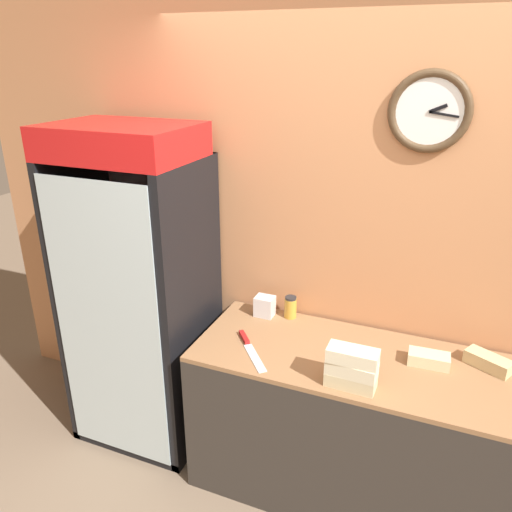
{
  "coord_description": "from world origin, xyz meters",
  "views": [
    {
      "loc": [
        0.36,
        -1.3,
        2.3
      ],
      "look_at": [
        -0.58,
        0.97,
        1.3
      ],
      "focal_mm": 35.0,
      "sensor_mm": 36.0,
      "label": 1
    }
  ],
  "objects_px": {
    "sandwich_stack_top": "(353,356)",
    "condiment_jar": "(291,307)",
    "sandwich_stack_bottom": "(351,380)",
    "sandwich_stack_middle": "(352,368)",
    "sandwich_flat_right": "(488,362)",
    "napkin_dispenser": "(265,306)",
    "chefs_knife": "(248,345)",
    "beverage_cooler": "(143,275)",
    "sandwich_flat_left": "(429,359)"
  },
  "relations": [
    {
      "from": "sandwich_stack_bottom",
      "to": "condiment_jar",
      "type": "height_order",
      "value": "condiment_jar"
    },
    {
      "from": "chefs_knife",
      "to": "condiment_jar",
      "type": "relative_size",
      "value": 2.41
    },
    {
      "from": "beverage_cooler",
      "to": "condiment_jar",
      "type": "relative_size",
      "value": 14.93
    },
    {
      "from": "sandwich_flat_left",
      "to": "napkin_dispenser",
      "type": "bearing_deg",
      "value": 170.55
    },
    {
      "from": "beverage_cooler",
      "to": "chefs_knife",
      "type": "xyz_separation_m",
      "value": [
        0.76,
        -0.18,
        -0.2
      ]
    },
    {
      "from": "sandwich_stack_middle",
      "to": "condiment_jar",
      "type": "distance_m",
      "value": 0.7
    },
    {
      "from": "sandwich_stack_bottom",
      "to": "condiment_jar",
      "type": "relative_size",
      "value": 1.78
    },
    {
      "from": "sandwich_stack_middle",
      "to": "sandwich_flat_left",
      "type": "distance_m",
      "value": 0.46
    },
    {
      "from": "sandwich_stack_bottom",
      "to": "sandwich_stack_top",
      "type": "bearing_deg",
      "value": 0.0
    },
    {
      "from": "napkin_dispenser",
      "to": "sandwich_stack_middle",
      "type": "bearing_deg",
      "value": -37.79
    },
    {
      "from": "sandwich_stack_top",
      "to": "condiment_jar",
      "type": "distance_m",
      "value": 0.71
    },
    {
      "from": "beverage_cooler",
      "to": "sandwich_flat_right",
      "type": "xyz_separation_m",
      "value": [
        1.93,
        0.1,
        -0.18
      ]
    },
    {
      "from": "sandwich_stack_bottom",
      "to": "sandwich_stack_middle",
      "type": "relative_size",
      "value": 1.0
    },
    {
      "from": "beverage_cooler",
      "to": "sandwich_flat_right",
      "type": "relative_size",
      "value": 8.35
    },
    {
      "from": "condiment_jar",
      "to": "napkin_dispenser",
      "type": "relative_size",
      "value": 1.1
    },
    {
      "from": "sandwich_stack_bottom",
      "to": "sandwich_flat_left",
      "type": "xyz_separation_m",
      "value": [
        0.32,
        0.32,
        -0.0
      ]
    },
    {
      "from": "sandwich_stack_middle",
      "to": "sandwich_flat_right",
      "type": "relative_size",
      "value": 1.0
    },
    {
      "from": "condiment_jar",
      "to": "sandwich_stack_top",
      "type": "bearing_deg",
      "value": -47.7
    },
    {
      "from": "sandwich_flat_right",
      "to": "napkin_dispenser",
      "type": "height_order",
      "value": "napkin_dispenser"
    },
    {
      "from": "sandwich_stack_bottom",
      "to": "sandwich_flat_right",
      "type": "xyz_separation_m",
      "value": [
        0.59,
        0.4,
        0.0
      ]
    },
    {
      "from": "sandwich_flat_right",
      "to": "condiment_jar",
      "type": "height_order",
      "value": "condiment_jar"
    },
    {
      "from": "sandwich_flat_right",
      "to": "napkin_dispenser",
      "type": "bearing_deg",
      "value": 176.45
    },
    {
      "from": "sandwich_flat_right",
      "to": "sandwich_stack_top",
      "type": "bearing_deg",
      "value": -145.76
    },
    {
      "from": "condiment_jar",
      "to": "napkin_dispenser",
      "type": "distance_m",
      "value": 0.15
    },
    {
      "from": "sandwich_stack_top",
      "to": "napkin_dispenser",
      "type": "distance_m",
      "value": 0.79
    },
    {
      "from": "napkin_dispenser",
      "to": "sandwich_stack_top",
      "type": "bearing_deg",
      "value": -37.79
    },
    {
      "from": "chefs_knife",
      "to": "sandwich_flat_right",
      "type": "bearing_deg",
      "value": 13.17
    },
    {
      "from": "sandwich_stack_bottom",
      "to": "chefs_knife",
      "type": "distance_m",
      "value": 0.59
    },
    {
      "from": "sandwich_flat_right",
      "to": "napkin_dispenser",
      "type": "xyz_separation_m",
      "value": [
        -1.21,
        0.08,
        0.03
      ]
    },
    {
      "from": "napkin_dispenser",
      "to": "sandwich_stack_bottom",
      "type": "bearing_deg",
      "value": -37.79
    },
    {
      "from": "sandwich_stack_bottom",
      "to": "sandwich_stack_middle",
      "type": "bearing_deg",
      "value": 0.0
    },
    {
      "from": "sandwich_stack_bottom",
      "to": "condiment_jar",
      "type": "bearing_deg",
      "value": 132.3
    },
    {
      "from": "sandwich_stack_top",
      "to": "sandwich_flat_left",
      "type": "bearing_deg",
      "value": 45.17
    },
    {
      "from": "sandwich_stack_middle",
      "to": "sandwich_flat_left",
      "type": "relative_size",
      "value": 1.15
    },
    {
      "from": "beverage_cooler",
      "to": "sandwich_flat_right",
      "type": "bearing_deg",
      "value": 2.84
    },
    {
      "from": "sandwich_flat_left",
      "to": "chefs_knife",
      "type": "xyz_separation_m",
      "value": [
        -0.89,
        -0.19,
        -0.02
      ]
    },
    {
      "from": "sandwich_flat_left",
      "to": "sandwich_stack_top",
      "type": "bearing_deg",
      "value": -134.83
    },
    {
      "from": "sandwich_stack_middle",
      "to": "chefs_knife",
      "type": "xyz_separation_m",
      "value": [
        -0.57,
        0.13,
        -0.09
      ]
    },
    {
      "from": "sandwich_stack_bottom",
      "to": "napkin_dispenser",
      "type": "height_order",
      "value": "napkin_dispenser"
    },
    {
      "from": "chefs_knife",
      "to": "condiment_jar",
      "type": "xyz_separation_m",
      "value": [
        0.1,
        0.39,
        0.06
      ]
    },
    {
      "from": "sandwich_flat_right",
      "to": "condiment_jar",
      "type": "relative_size",
      "value": 1.79
    },
    {
      "from": "sandwich_stack_top",
      "to": "condiment_jar",
      "type": "relative_size",
      "value": 1.76
    },
    {
      "from": "sandwich_stack_bottom",
      "to": "chefs_knife",
      "type": "xyz_separation_m",
      "value": [
        -0.57,
        0.13,
        -0.03
      ]
    },
    {
      "from": "sandwich_stack_top",
      "to": "sandwich_flat_right",
      "type": "bearing_deg",
      "value": 34.24
    },
    {
      "from": "beverage_cooler",
      "to": "sandwich_stack_bottom",
      "type": "height_order",
      "value": "beverage_cooler"
    },
    {
      "from": "beverage_cooler",
      "to": "condiment_jar",
      "type": "distance_m",
      "value": 0.9
    },
    {
      "from": "sandwich_flat_right",
      "to": "napkin_dispenser",
      "type": "distance_m",
      "value": 1.21
    },
    {
      "from": "condiment_jar",
      "to": "sandwich_flat_left",
      "type": "bearing_deg",
      "value": -13.8
    },
    {
      "from": "sandwich_stack_bottom",
      "to": "sandwich_flat_right",
      "type": "distance_m",
      "value": 0.72
    },
    {
      "from": "beverage_cooler",
      "to": "condiment_jar",
      "type": "bearing_deg",
      "value": 13.56
    }
  ]
}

